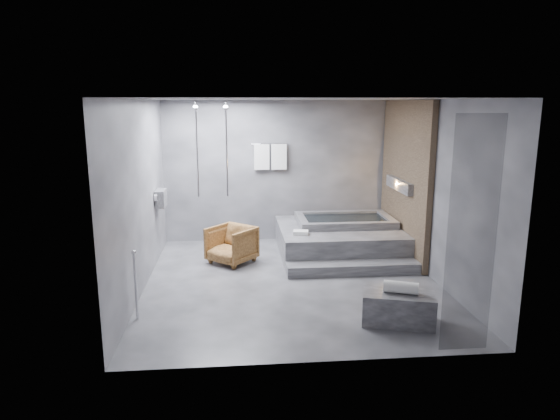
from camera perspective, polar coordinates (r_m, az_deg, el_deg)
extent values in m
plane|color=#333336|center=(7.92, 1.32, -8.14)|extent=(5.00, 5.00, 0.00)
cube|color=#555558|center=(7.43, 1.43, 12.56)|extent=(4.50, 5.00, 0.04)
cube|color=#3E3E44|center=(10.01, -0.28, 4.44)|extent=(4.50, 0.04, 2.80)
cube|color=#3E3E44|center=(5.13, 4.59, -3.14)|extent=(4.50, 0.04, 2.80)
cube|color=#3E3E44|center=(7.63, -15.68, 1.52)|extent=(0.04, 5.00, 2.80)
cube|color=#3E3E44|center=(8.12, 17.36, 2.05)|extent=(0.04, 5.00, 2.80)
cube|color=#977958|center=(9.25, 14.08, 3.43)|extent=(0.10, 2.40, 2.78)
cube|color=#FF9938|center=(9.24, 13.58, 2.82)|extent=(0.14, 1.20, 0.20)
cube|color=gray|center=(9.02, -13.45, 1.31)|extent=(0.16, 0.42, 0.30)
imported|color=beige|center=(8.93, -13.46, 0.91)|extent=(0.08, 0.08, 0.21)
imported|color=beige|center=(9.13, -13.28, 0.98)|extent=(0.07, 0.07, 0.15)
cylinder|color=silver|center=(9.47, -6.13, 6.97)|extent=(0.04, 0.04, 1.80)
cylinder|color=silver|center=(9.49, -9.48, 6.89)|extent=(0.04, 0.04, 1.80)
cylinder|color=silver|center=(9.87, -1.13, 7.54)|extent=(0.75, 0.02, 0.02)
cube|color=white|center=(9.87, -2.11, 6.08)|extent=(0.30, 0.06, 0.50)
cube|color=white|center=(9.89, -0.13, 6.10)|extent=(0.30, 0.06, 0.50)
cylinder|color=silver|center=(6.72, -16.16, -8.36)|extent=(0.04, 0.04, 0.90)
cube|color=black|center=(5.71, 21.07, -2.89)|extent=(0.55, 0.01, 2.60)
cube|color=#39383B|center=(9.37, 6.71, -3.37)|extent=(2.20, 2.00, 0.50)
cube|color=#39383B|center=(8.32, 8.36, -6.60)|extent=(2.20, 0.36, 0.18)
cube|color=#38373A|center=(6.63, 13.36, -10.81)|extent=(0.99, 0.72, 0.40)
imported|color=#482A12|center=(8.76, -5.56, -3.95)|extent=(0.99, 0.99, 0.65)
cylinder|color=white|center=(6.52, 13.65, -8.60)|extent=(0.46, 0.30, 0.15)
cube|color=silver|center=(8.69, 2.39, -2.60)|extent=(0.29, 0.23, 0.07)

